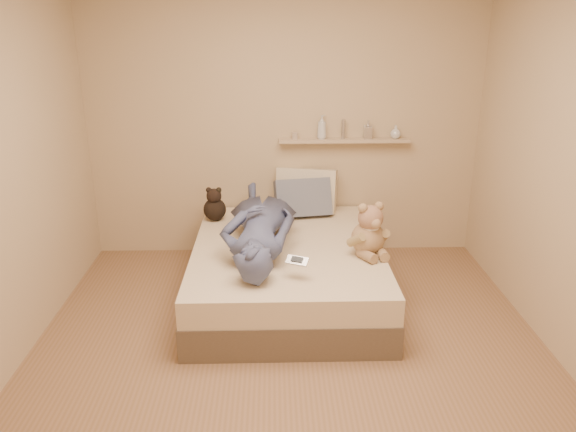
{
  "coord_description": "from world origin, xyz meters",
  "views": [
    {
      "loc": [
        -0.11,
        -3.21,
        2.2
      ],
      "look_at": [
        0.0,
        0.65,
        0.8
      ],
      "focal_mm": 35.0,
      "sensor_mm": 36.0,
      "label": 1
    }
  ],
  "objects_px": {
    "pillow_grey": "(303,198)",
    "person": "(260,224)",
    "teddy_bear": "(369,233)",
    "pillow_cream": "(306,190)",
    "dark_plush": "(215,206)",
    "bed": "(287,271)",
    "wall_shelf": "(344,140)",
    "game_console": "(297,261)"
  },
  "relations": [
    {
      "from": "pillow_grey",
      "to": "person",
      "type": "xyz_separation_m",
      "value": [
        -0.38,
        -0.7,
        0.02
      ]
    },
    {
      "from": "teddy_bear",
      "to": "pillow_cream",
      "type": "bearing_deg",
      "value": 112.08
    },
    {
      "from": "dark_plush",
      "to": "pillow_grey",
      "type": "height_order",
      "value": "pillow_grey"
    },
    {
      "from": "bed",
      "to": "teddy_bear",
      "type": "distance_m",
      "value": 0.77
    },
    {
      "from": "pillow_grey",
      "to": "wall_shelf",
      "type": "relative_size",
      "value": 0.42
    },
    {
      "from": "bed",
      "to": "wall_shelf",
      "type": "distance_m",
      "value": 1.38
    },
    {
      "from": "pillow_cream",
      "to": "pillow_grey",
      "type": "xyz_separation_m",
      "value": [
        -0.04,
        -0.14,
        -0.03
      ]
    },
    {
      "from": "person",
      "to": "wall_shelf",
      "type": "height_order",
      "value": "wall_shelf"
    },
    {
      "from": "dark_plush",
      "to": "wall_shelf",
      "type": "distance_m",
      "value": 1.33
    },
    {
      "from": "pillow_cream",
      "to": "teddy_bear",
      "type": "bearing_deg",
      "value": -67.92
    },
    {
      "from": "game_console",
      "to": "dark_plush",
      "type": "bearing_deg",
      "value": 119.75
    },
    {
      "from": "dark_plush",
      "to": "wall_shelf",
      "type": "bearing_deg",
      "value": 14.87
    },
    {
      "from": "pillow_grey",
      "to": "person",
      "type": "distance_m",
      "value": 0.79
    },
    {
      "from": "teddy_bear",
      "to": "pillow_grey",
      "type": "distance_m",
      "value": 1.0
    },
    {
      "from": "pillow_grey",
      "to": "person",
      "type": "height_order",
      "value": "person"
    },
    {
      "from": "pillow_grey",
      "to": "dark_plush",
      "type": "bearing_deg",
      "value": -173.2
    },
    {
      "from": "bed",
      "to": "teddy_bear",
      "type": "height_order",
      "value": "teddy_bear"
    },
    {
      "from": "wall_shelf",
      "to": "person",
      "type": "bearing_deg",
      "value": -129.85
    },
    {
      "from": "bed",
      "to": "pillow_grey",
      "type": "bearing_deg",
      "value": 76.85
    },
    {
      "from": "pillow_cream",
      "to": "bed",
      "type": "bearing_deg",
      "value": -103.59
    },
    {
      "from": "game_console",
      "to": "wall_shelf",
      "type": "xyz_separation_m",
      "value": [
        0.5,
        1.51,
        0.51
      ]
    },
    {
      "from": "dark_plush",
      "to": "pillow_grey",
      "type": "bearing_deg",
      "value": 6.8
    },
    {
      "from": "bed",
      "to": "person",
      "type": "distance_m",
      "value": 0.46
    },
    {
      "from": "game_console",
      "to": "person",
      "type": "bearing_deg",
      "value": 114.29
    },
    {
      "from": "game_console",
      "to": "person",
      "type": "distance_m",
      "value": 0.66
    },
    {
      "from": "game_console",
      "to": "dark_plush",
      "type": "height_order",
      "value": "dark_plush"
    },
    {
      "from": "teddy_bear",
      "to": "pillow_cream",
      "type": "xyz_separation_m",
      "value": [
        -0.42,
        1.03,
        0.02
      ]
    },
    {
      "from": "bed",
      "to": "pillow_cream",
      "type": "xyz_separation_m",
      "value": [
        0.2,
        0.83,
        0.43
      ]
    },
    {
      "from": "dark_plush",
      "to": "pillow_grey",
      "type": "xyz_separation_m",
      "value": [
        0.79,
        0.09,
        0.04
      ]
    },
    {
      "from": "dark_plush",
      "to": "pillow_cream",
      "type": "relative_size",
      "value": 0.56
    },
    {
      "from": "game_console",
      "to": "teddy_bear",
      "type": "bearing_deg",
      "value": 35.13
    },
    {
      "from": "teddy_bear",
      "to": "pillow_grey",
      "type": "height_order",
      "value": "teddy_bear"
    },
    {
      "from": "pillow_cream",
      "to": "pillow_grey",
      "type": "height_order",
      "value": "pillow_cream"
    },
    {
      "from": "pillow_cream",
      "to": "person",
      "type": "height_order",
      "value": "pillow_cream"
    },
    {
      "from": "pillow_cream",
      "to": "wall_shelf",
      "type": "relative_size",
      "value": 0.46
    },
    {
      "from": "game_console",
      "to": "pillow_grey",
      "type": "xyz_separation_m",
      "value": [
        0.11,
        1.29,
        0.03
      ]
    },
    {
      "from": "pillow_cream",
      "to": "wall_shelf",
      "type": "distance_m",
      "value": 0.58
    },
    {
      "from": "bed",
      "to": "pillow_cream",
      "type": "distance_m",
      "value": 0.95
    },
    {
      "from": "bed",
      "to": "game_console",
      "type": "relative_size",
      "value": 11.27
    },
    {
      "from": "bed",
      "to": "wall_shelf",
      "type": "relative_size",
      "value": 1.58
    },
    {
      "from": "bed",
      "to": "pillow_grey",
      "type": "xyz_separation_m",
      "value": [
        0.16,
        0.69,
        0.4
      ]
    },
    {
      "from": "dark_plush",
      "to": "pillow_cream",
      "type": "distance_m",
      "value": 0.87
    }
  ]
}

